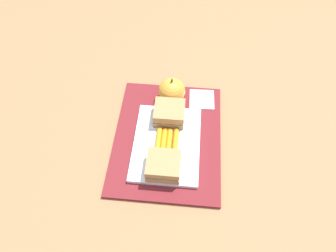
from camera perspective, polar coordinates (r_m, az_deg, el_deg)
ground_plane at (r=0.80m, az=-0.08°, el=-2.42°), size 2.40×2.40×0.00m
lunchbag_mat at (r=0.80m, az=-0.08°, el=-2.23°), size 0.36×0.28×0.01m
food_tray at (r=0.78m, az=-0.25°, el=-3.36°), size 0.23×0.17×0.01m
sandwich_half_left at (r=0.72m, az=-0.86°, el=-7.55°), size 0.07×0.08×0.04m
sandwich_half_right at (r=0.80m, az=0.27°, el=2.48°), size 0.07×0.08×0.04m
carrot_sticks_bundle at (r=0.77m, az=-0.25°, el=-2.92°), size 0.08×0.06×0.02m
apple at (r=0.84m, az=0.47°, el=6.64°), size 0.08×0.08×0.09m
paper_napkin at (r=0.87m, az=6.44°, el=5.07°), size 0.07×0.07×0.00m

